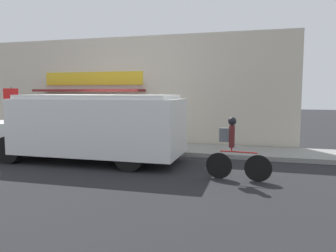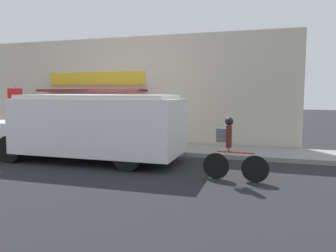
{
  "view_description": "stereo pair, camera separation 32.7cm",
  "coord_description": "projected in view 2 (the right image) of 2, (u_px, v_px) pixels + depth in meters",
  "views": [
    {
      "loc": [
        5.91,
        -11.12,
        2.28
      ],
      "look_at": [
        2.81,
        -0.2,
        1.1
      ],
      "focal_mm": 35.0,
      "sensor_mm": 36.0,
      "label": 1
    },
    {
      "loc": [
        6.22,
        -11.03,
        2.28
      ],
      "look_at": [
        2.81,
        -0.2,
        1.1
      ],
      "focal_mm": 35.0,
      "sensor_mm": 36.0,
      "label": 2
    }
  ],
  "objects": [
    {
      "name": "storefront",
      "position": [
        123.0,
        91.0,
        14.45
      ],
      "size": [
        14.77,
        1.11,
        4.65
      ],
      "color": "beige",
      "rests_on": "ground_plane"
    },
    {
      "name": "cyclist",
      "position": [
        231.0,
        150.0,
        8.43
      ],
      "size": [
        1.69,
        0.21,
        1.64
      ],
      "rotation": [
        0.0,
        0.0,
        -0.05
      ],
      "color": "black",
      "rests_on": "ground_plane"
    },
    {
      "name": "ground_plane",
      "position": [
        100.0,
        152.0,
        12.56
      ],
      "size": [
        70.0,
        70.0,
        0.0
      ],
      "primitive_type": "plane",
      "color": "#232326"
    },
    {
      "name": "stop_sign_post",
      "position": [
        16.0,
        105.0,
        14.45
      ],
      "size": [
        0.45,
        0.45,
        2.33
      ],
      "color": "slate",
      "rests_on": "sidewalk"
    },
    {
      "name": "school_bus",
      "position": [
        89.0,
        126.0,
        10.8
      ],
      "size": [
        6.7,
        2.75,
        2.19
      ],
      "rotation": [
        0.0,
        0.0,
        0.02
      ],
      "color": "white",
      "rests_on": "ground_plane"
    },
    {
      "name": "sidewalk",
      "position": [
        112.0,
        145.0,
        13.54
      ],
      "size": [
        28.0,
        2.09,
        0.16
      ],
      "color": "gray",
      "rests_on": "ground_plane"
    }
  ]
}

